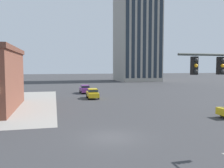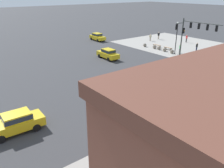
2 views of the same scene
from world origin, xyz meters
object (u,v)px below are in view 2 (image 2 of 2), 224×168
at_px(bollard_sphere_curb_d, 154,47).
at_px(pedestrian_with_bag, 180,48).
at_px(bollard_sphere_curb_e, 145,45).
at_px(bench_mid_block, 157,45).
at_px(car_main_northbound_far, 97,37).
at_px(traffic_signal_main, 191,31).
at_px(street_lamp_corner_near, 177,34).
at_px(pedestrian_at_curb, 197,46).
at_px(bollard_sphere_curb_a, 172,51).
at_px(pedestrian_walking_east, 187,38).
at_px(bollard_sphere_curb_b, 165,50).
at_px(bench_near_signal, 168,48).
at_px(pedestrian_near_bench, 159,35).
at_px(pedestrian_by_lamp, 150,37).
at_px(car_cross_eastbound, 16,122).
at_px(bollard_sphere_curb_c, 159,48).
at_px(car_parked_curb, 108,53).

height_order(bollard_sphere_curb_d, pedestrian_with_bag, pedestrian_with_bag).
bearing_deg(bollard_sphere_curb_e, bench_mid_block, -134.11).
bearing_deg(car_main_northbound_far, traffic_signal_main, -170.70).
relative_size(street_lamp_corner_near, car_main_northbound_far, 1.28).
relative_size(traffic_signal_main, car_main_northbound_far, 1.57).
bearing_deg(pedestrian_at_curb, bollard_sphere_curb_e, 29.70).
bearing_deg(bollard_sphere_curb_a, pedestrian_walking_east, -67.80).
xyz_separation_m(bollard_sphere_curb_b, pedestrian_at_curb, (-3.69, -4.82, 0.58)).
height_order(bench_near_signal, street_lamp_corner_near, street_lamp_corner_near).
height_order(bollard_sphere_curb_a, pedestrian_walking_east, pedestrian_walking_east).
bearing_deg(pedestrian_walking_east, bench_mid_block, 83.51).
relative_size(pedestrian_near_bench, pedestrian_by_lamp, 1.12).
xyz_separation_m(pedestrian_near_bench, pedestrian_at_curb, (-12.31, 3.18, -0.06)).
distance_m(bollard_sphere_curb_b, pedestrian_walking_east, 10.46).
xyz_separation_m(traffic_signal_main, street_lamp_corner_near, (3.27, -0.78, -1.01)).
xyz_separation_m(traffic_signal_main, car_main_northbound_far, (21.93, 3.59, -3.64)).
relative_size(bench_near_signal, bench_mid_block, 1.00).
xyz_separation_m(pedestrian_walking_east, car_cross_eastbound, (-12.64, 40.71, -0.09)).
relative_size(bollard_sphere_curb_a, bollard_sphere_curb_c, 1.00).
bearing_deg(street_lamp_corner_near, pedestrian_walking_east, -64.91).
xyz_separation_m(bollard_sphere_curb_c, bollard_sphere_curb_e, (3.52, 0.37, 0.00)).
height_order(bollard_sphere_curb_b, car_cross_eastbound, car_cross_eastbound).
height_order(pedestrian_with_bag, street_lamp_corner_near, street_lamp_corner_near).
distance_m(bench_mid_block, car_main_northbound_far, 14.24).
bearing_deg(pedestrian_with_bag, car_parked_curb, 67.86).
bearing_deg(pedestrian_walking_east, car_cross_eastbound, 107.25).
bearing_deg(traffic_signal_main, car_main_northbound_far, 9.30).
xyz_separation_m(bollard_sphere_curb_d, car_parked_curb, (-0.16, 11.73, 0.57)).
bearing_deg(pedestrian_with_bag, bollard_sphere_curb_a, 57.31).
relative_size(bollard_sphere_curb_c, bollard_sphere_curb_e, 1.00).
bearing_deg(car_parked_curb, pedestrian_at_curb, -110.87).
relative_size(bollard_sphere_curb_c, pedestrian_at_curb, 0.43).
xyz_separation_m(bollard_sphere_curb_b, bench_mid_block, (3.36, -1.59, -0.03)).
relative_size(bollard_sphere_curb_a, car_main_northbound_far, 0.16).
xyz_separation_m(bollard_sphere_curb_c, car_parked_curb, (1.01, 11.77, 0.57)).
xyz_separation_m(pedestrian_with_bag, car_cross_eastbound, (-7.66, 31.67, -0.05)).
bearing_deg(pedestrian_with_bag, bollard_sphere_curb_c, 12.52).
distance_m(bollard_sphere_curb_c, pedestrian_walking_east, 10.03).
bearing_deg(bollard_sphere_curb_e, car_main_northbound_far, 20.25).
relative_size(bench_near_signal, street_lamp_corner_near, 0.32).
xyz_separation_m(bench_near_signal, pedestrian_with_bag, (-3.03, 0.40, 0.64)).
distance_m(pedestrian_walking_east, pedestrian_with_bag, 10.33).
bearing_deg(bench_mid_block, car_parked_curb, 93.46).
xyz_separation_m(bollard_sphere_curb_a, bollard_sphere_curb_d, (4.53, -0.27, 0.00)).
height_order(pedestrian_by_lamp, car_parked_curb, car_parked_curb).
bearing_deg(bench_mid_block, bench_near_signal, 178.46).
distance_m(traffic_signal_main, bollard_sphere_curb_b, 7.06).
bearing_deg(pedestrian_walking_east, pedestrian_by_lamp, 39.98).
height_order(traffic_signal_main, bench_mid_block, traffic_signal_main).
bearing_deg(bollard_sphere_curb_d, bench_near_signal, -149.21).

